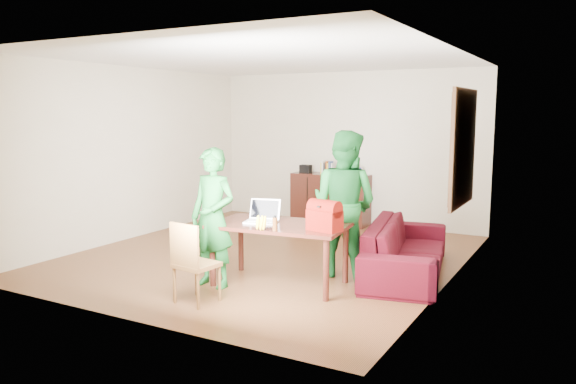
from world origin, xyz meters
The scene contains 10 objects.
room centered at (0.01, 0.13, 1.31)m, with size 5.20×5.70×2.90m.
table centered at (0.79, -1.05, 0.63)m, with size 1.63×1.03×0.72m.
chair centered at (0.33, -2.03, 0.25)m, with size 0.44×0.42×0.87m.
person_near centered at (0.15, -1.47, 0.80)m, with size 0.58×0.38×1.60m, color #12541D.
person_far centered at (1.29, -0.35, 0.89)m, with size 0.87×0.68×1.78m, color #145A22.
laptop centered at (0.57, -1.11, 0.77)m, with size 0.42×0.34×0.26m.
bananas centered at (0.78, -1.45, 0.75)m, with size 0.17×0.10×0.06m, color yellow, non-canonical shape.
bottle centered at (0.93, -1.40, 0.80)m, with size 0.05×0.05×0.16m, color #582F14.
red_bag centered at (1.40, -1.15, 0.85)m, with size 0.36×0.21×0.27m, color #6C0B07.
sofa centered at (1.95, 0.08, 0.32)m, with size 2.21×0.86×0.65m, color #3A070D.
Camera 1 is at (3.94, -6.56, 2.00)m, focal length 35.00 mm.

